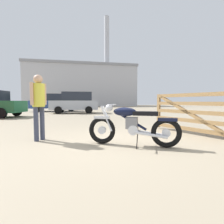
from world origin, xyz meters
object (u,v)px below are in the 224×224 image
Objects in this scene: bystander at (39,100)px; red_hatchback_near at (75,102)px; vintage_motorcycle at (132,126)px; timber_gate at (197,111)px; pale_sedan_back at (57,102)px.

bystander is 10.28m from red_hatchback_near.
red_hatchback_near is at bearing -57.40° from vintage_motorcycle.
bystander is 0.42× the size of red_hatchback_near.
timber_gate is at bearing 37.92° from bystander.
pale_sedan_back is (-5.39, 13.54, 0.24)m from timber_gate.
timber_gate is 1.47× the size of bystander.
timber_gate is 11.05m from red_hatchback_near.
bystander is at bearing 67.53° from timber_gate.
pale_sedan_back is at bearing -56.52° from red_hatchback_near.
pale_sedan_back is at bearing 2.17° from timber_gate.
bystander is at bearing 1.77° from vintage_motorcycle.
pale_sedan_back reaches higher than vintage_motorcycle.
red_hatchback_near is (0.85, 10.24, -0.10)m from bystander.
vintage_motorcycle is at bearing 98.81° from pale_sedan_back.
pale_sedan_back reaches higher than timber_gate.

